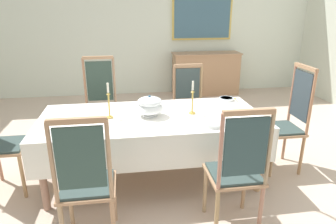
% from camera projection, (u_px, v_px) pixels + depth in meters
% --- Properties ---
extents(ground, '(7.63, 6.68, 0.04)m').
position_uv_depth(ground, '(151.00, 170.00, 3.64)').
color(ground, '#C5AE9C').
extents(back_wall, '(7.63, 0.08, 3.38)m').
position_uv_depth(back_wall, '(134.00, 14.00, 6.21)').
color(back_wall, silver).
rests_on(back_wall, ground).
extents(dining_table, '(2.34, 1.05, 0.75)m').
position_uv_depth(dining_table, '(152.00, 122.00, 3.23)').
color(dining_table, '#9F7561').
rests_on(dining_table, ground).
extents(tablecloth, '(2.36, 1.07, 0.36)m').
position_uv_depth(tablecloth, '(152.00, 124.00, 3.24)').
color(tablecloth, white).
rests_on(tablecloth, dining_table).
extents(chair_south_a, '(0.44, 0.42, 1.15)m').
position_uv_depth(chair_south_a, '(86.00, 180.00, 2.31)').
color(chair_south_a, '#A4815E').
rests_on(chair_south_a, ground).
extents(chair_north_a, '(0.44, 0.42, 1.23)m').
position_uv_depth(chair_north_a, '(101.00, 103.00, 4.04)').
color(chair_north_a, '#A1815E').
rests_on(chair_north_a, ground).
extents(chair_south_b, '(0.44, 0.42, 1.15)m').
position_uv_depth(chair_south_b, '(237.00, 169.00, 2.48)').
color(chair_south_b, '#9E815D').
rests_on(chair_south_b, ground).
extents(chair_north_b, '(0.44, 0.42, 1.09)m').
position_uv_depth(chair_north_b, '(189.00, 102.00, 4.21)').
color(chair_north_b, '#A4755D').
rests_on(chair_north_b, ground).
extents(chair_head_east, '(0.42, 0.44, 1.24)m').
position_uv_depth(chair_head_east, '(288.00, 119.00, 3.47)').
color(chair_head_east, '#A2815A').
rests_on(chair_head_east, ground).
extents(soup_tureen, '(0.29, 0.29, 0.23)m').
position_uv_depth(soup_tureen, '(150.00, 106.00, 3.17)').
color(soup_tureen, white).
rests_on(soup_tureen, tablecloth).
extents(candlestick_west, '(0.07, 0.07, 0.37)m').
position_uv_depth(candlestick_west, '(109.00, 104.00, 3.09)').
color(candlestick_west, gold).
rests_on(candlestick_west, tablecloth).
extents(candlestick_east, '(0.07, 0.07, 0.36)m').
position_uv_depth(candlestick_east, '(192.00, 101.00, 3.22)').
color(candlestick_east, gold).
rests_on(candlestick_east, tablecloth).
extents(bowl_near_left, '(0.15, 0.15, 0.03)m').
position_uv_depth(bowl_near_left, '(148.00, 104.00, 3.53)').
color(bowl_near_left, white).
rests_on(bowl_near_left, tablecloth).
extents(bowl_near_right, '(0.18, 0.18, 0.04)m').
position_uv_depth(bowl_near_right, '(226.00, 99.00, 3.72)').
color(bowl_near_right, white).
rests_on(bowl_near_right, tablecloth).
extents(bowl_far_left, '(0.18, 0.18, 0.04)m').
position_uv_depth(bowl_far_left, '(243.00, 123.00, 2.95)').
color(bowl_far_left, white).
rests_on(bowl_far_left, tablecloth).
extents(bowl_far_right, '(0.20, 0.20, 0.04)m').
position_uv_depth(bowl_far_right, '(213.00, 124.00, 2.93)').
color(bowl_far_right, white).
rests_on(bowl_far_right, tablecloth).
extents(spoon_primary, '(0.04, 0.18, 0.01)m').
position_uv_depth(spoon_primary, '(139.00, 105.00, 3.55)').
color(spoon_primary, gold).
rests_on(spoon_primary, tablecloth).
extents(spoon_secondary, '(0.04, 0.18, 0.01)m').
position_uv_depth(spoon_secondary, '(235.00, 99.00, 3.76)').
color(spoon_secondary, gold).
rests_on(spoon_secondary, tablecloth).
extents(sideboard, '(1.44, 0.48, 0.90)m').
position_uv_depth(sideboard, '(206.00, 74.00, 6.54)').
color(sideboard, '#A67C5A').
rests_on(sideboard, ground).
extents(framed_painting, '(1.29, 0.05, 1.11)m').
position_uv_depth(framed_painting, '(202.00, 13.00, 6.35)').
color(framed_painting, '#D1B251').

